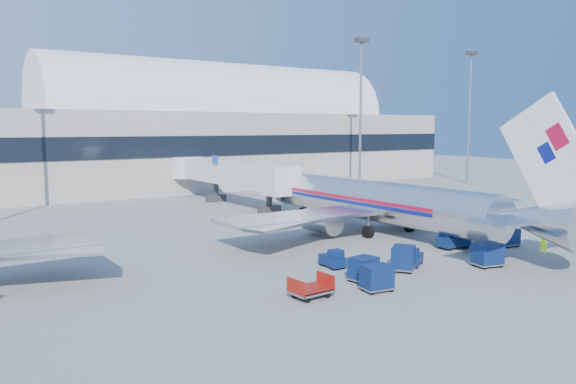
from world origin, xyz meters
TOP-DOWN VIEW (x-y plane):
  - ground at (0.00, 0.00)m, footprint 260.00×260.00m
  - terminal at (-13.60, 55.96)m, footprint 170.00×28.15m
  - airliner_main at (10.00, 4.51)m, footprint 32.00×37.26m
  - jetbridge_near at (7.60, 30.81)m, footprint 4.40×27.50m
  - mast_east at (30.00, 30.00)m, footprint 2.00×1.20m
  - mast_far_east at (55.00, 30.00)m, footprint 2.00×1.20m
  - barrier_near at (18.00, 2.00)m, footprint 3.00×0.55m
  - barrier_mid at (21.30, 2.00)m, footprint 3.00×0.55m
  - barrier_far at (24.60, 2.00)m, footprint 3.00×0.55m
  - tug_lead at (3.15, -5.73)m, footprint 2.29×1.91m
  - tug_right at (10.06, -3.55)m, footprint 2.72×1.59m
  - tug_left at (-1.82, -2.94)m, footprint 1.22×2.14m
  - cart_train_a at (1.58, -6.33)m, footprint 2.42×2.31m
  - cart_train_b at (-2.42, -6.75)m, footprint 1.93×1.58m
  - cart_train_c at (-3.21, -8.80)m, footprint 1.97×1.62m
  - cart_solo_near at (7.27, -8.87)m, footprint 2.20×1.87m
  - cart_solo_far at (14.49, -5.58)m, footprint 1.82×1.49m
  - cart_open_red at (-7.21, -7.62)m, footprint 2.40×1.75m
  - ramp_worker at (14.58, -8.60)m, footprint 0.62×0.76m

SIDE VIEW (x-z plane):
  - ground at x=0.00m, z-range 0.00..0.00m
  - cart_open_red at x=-7.21m, z-range 0.13..0.76m
  - barrier_near at x=18.00m, z-range 0.00..0.90m
  - barrier_mid at x=21.30m, z-range 0.00..0.90m
  - barrier_far at x=24.60m, z-range 0.00..0.90m
  - tug_lead at x=3.15m, z-range -0.06..1.28m
  - tug_left at x=-1.82m, z-range -0.06..1.28m
  - tug_right at x=10.06m, z-range -0.07..1.61m
  - cart_solo_far at x=14.49m, z-range 0.05..1.51m
  - cart_train_b at x=-2.42m, z-range 0.05..1.61m
  - cart_train_c at x=-3.21m, z-range 0.05..1.62m
  - cart_solo_near at x=7.27m, z-range 0.06..1.74m
  - ramp_worker at x=14.58m, z-range 0.00..1.80m
  - cart_train_a at x=1.58m, z-range 0.06..1.75m
  - airliner_main at x=10.00m, z-range -3.11..8.96m
  - jetbridge_near at x=7.60m, z-range 0.80..7.05m
  - terminal at x=-13.60m, z-range -2.98..18.02m
  - mast_east at x=30.00m, z-range 3.49..26.09m
  - mast_far_east at x=55.00m, z-range 3.49..26.09m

